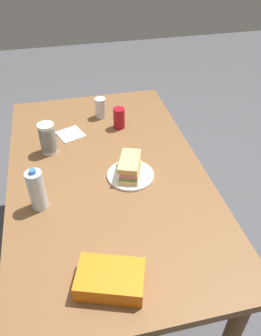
{
  "coord_description": "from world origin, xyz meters",
  "views": [
    {
      "loc": [
        -1.26,
        0.17,
        1.82
      ],
      "look_at": [
        -0.06,
        -0.11,
        0.81
      ],
      "focal_mm": 36.03,
      "sensor_mm": 36.0,
      "label": 1
    }
  ],
  "objects": [
    {
      "name": "soda_can_silver",
      "position": [
        0.52,
        -0.05,
        0.82
      ],
      "size": [
        0.07,
        0.07,
        0.12
      ],
      "primitive_type": "cylinder",
      "color": "silver",
      "rests_on": "dining_table"
    },
    {
      "name": "sandwich",
      "position": [
        -0.06,
        -0.1,
        0.81
      ],
      "size": [
        0.2,
        0.14,
        0.08
      ],
      "color": "#DBB26B",
      "rests_on": "paper_plate"
    },
    {
      "name": "dining_table",
      "position": [
        0.0,
        0.0,
        0.67
      ],
      "size": [
        1.6,
        0.95,
        0.76
      ],
      "color": "brown",
      "rests_on": "ground_plane"
    },
    {
      "name": "chip_bag",
      "position": [
        -0.61,
        0.09,
        0.79
      ],
      "size": [
        0.22,
        0.27,
        0.07
      ],
      "primitive_type": "cube",
      "rotation": [
        0.0,
        0.0,
        4.39
      ],
      "color": "orange",
      "rests_on": "dining_table"
    },
    {
      "name": "plastic_cup_stack",
      "position": [
        0.23,
        0.26,
        0.84
      ],
      "size": [
        0.08,
        0.08,
        0.17
      ],
      "color": "silver",
      "rests_on": "dining_table"
    },
    {
      "name": "water_bottle_tall",
      "position": [
        -0.17,
        0.32,
        0.85
      ],
      "size": [
        0.07,
        0.07,
        0.21
      ],
      "color": "silver",
      "rests_on": "dining_table"
    },
    {
      "name": "paper_napkin",
      "position": [
        0.36,
        0.15,
        0.76
      ],
      "size": [
        0.17,
        0.17,
        0.01
      ],
      "primitive_type": "cube",
      "rotation": [
        0.0,
        0.0,
        3.51
      ],
      "color": "white",
      "rests_on": "dining_table"
    },
    {
      "name": "soda_can_red",
      "position": [
        0.38,
        -0.14,
        0.82
      ],
      "size": [
        0.07,
        0.07,
        0.12
      ],
      "primitive_type": "cylinder",
      "color": "maroon",
      "rests_on": "dining_table"
    },
    {
      "name": "ground_plane",
      "position": [
        0.0,
        0.0,
        0.0
      ],
      "size": [
        8.0,
        8.0,
        0.0
      ],
      "primitive_type": "plane",
      "color": "#4C4C51"
    },
    {
      "name": "paper_plate",
      "position": [
        -0.06,
        -0.11,
        0.76
      ],
      "size": [
        0.23,
        0.23,
        0.01
      ],
      "primitive_type": "cylinder",
      "color": "white",
      "rests_on": "dining_table"
    }
  ]
}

